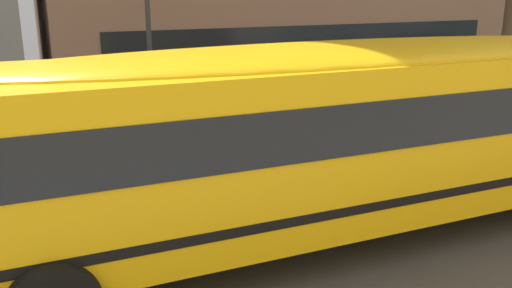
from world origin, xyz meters
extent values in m
plane|color=#424244|center=(0.00, 0.00, 0.00)|extent=(400.00, 400.00, 0.00)
cube|color=gray|center=(0.00, 7.64, 0.01)|extent=(120.00, 3.00, 0.01)
cube|color=silver|center=(0.00, 0.00, 0.00)|extent=(110.00, 0.16, 0.01)
cube|color=yellow|center=(-2.61, -1.64, 1.70)|extent=(11.72, 2.68, 2.34)
cube|color=black|center=(-2.61, -1.64, 2.13)|extent=(11.02, 2.72, 0.68)
cube|color=black|center=(-2.61, -1.64, 1.01)|extent=(11.74, 2.71, 0.13)
ellipsoid|color=yellow|center=(-2.61, -1.64, 2.88)|extent=(11.25, 2.46, 0.38)
cylinder|color=red|center=(-6.37, -0.12, 1.59)|extent=(0.47, 0.47, 0.03)
cylinder|color=black|center=(-7.07, -0.31, 0.53)|extent=(1.07, 0.30, 1.07)
cylinder|color=black|center=(1.84, -0.30, 0.53)|extent=(1.07, 0.30, 1.07)
cylinder|color=#38383D|center=(-3.64, 6.94, 3.25)|extent=(0.14, 0.14, 6.50)
cube|color=black|center=(2.99, 9.12, 1.92)|extent=(15.33, 0.04, 1.10)
camera|label=1|loc=(-7.13, -8.64, 3.90)|focal=38.56mm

